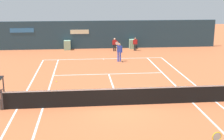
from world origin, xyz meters
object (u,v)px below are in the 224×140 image
tennis_ball_near_service_line (56,82)px  player_on_baseline (119,51)px  ball_kid_left_post (115,44)px  ball_kid_centre_post (135,43)px

tennis_ball_near_service_line → player_on_baseline: bearing=49.6°
ball_kid_left_post → tennis_ball_near_service_line: ball_kid_left_post is taller
ball_kid_centre_post → tennis_ball_near_service_line: 12.79m
ball_kid_left_post → tennis_ball_near_service_line: bearing=65.1°
ball_kid_left_post → ball_kid_centre_post: size_ratio=0.99×
ball_kid_centre_post → tennis_ball_near_service_line: (-7.14, -10.58, -0.74)m
player_on_baseline → ball_kid_left_post: player_on_baseline is taller
ball_kid_left_post → ball_kid_centre_post: bearing=-179.5°
player_on_baseline → ball_kid_left_post: size_ratio=1.38×
player_on_baseline → ball_kid_centre_post: 5.30m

